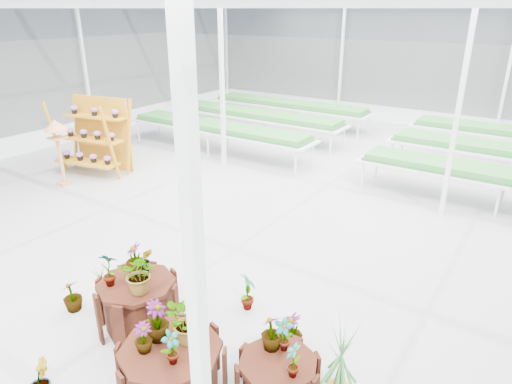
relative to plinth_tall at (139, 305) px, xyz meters
The scene contains 10 objects.
ground_plane 2.42m from the plinth_tall, 99.62° to the left, with size 24.00×24.00×0.00m, color gray.
greenhouse_shell 3.04m from the plinth_tall, 99.62° to the left, with size 18.00×24.00×4.50m, color white, non-canonical shape.
steel_frame 3.04m from the plinth_tall, 99.62° to the left, with size 18.00×24.00×4.50m, color silver, non-canonical shape.
nursery_benches 9.57m from the plinth_tall, 92.39° to the left, with size 16.00×7.00×0.84m, color silver, non-canonical shape.
plinth_tall is the anchor object (origin of this frame).
plinth_mid 1.34m from the plinth_tall, 26.57° to the right, with size 1.22×1.22×0.65m, color #35140B.
plinth_low 2.21m from the plinth_tall, ahead, with size 0.96×0.96×0.43m, color #35140B.
shelf_rack 7.15m from the plinth_tall, 146.55° to the left, with size 1.90×1.01×2.02m, color #B17214, non-canonical shape.
bird_table 6.55m from the plinth_tall, 153.95° to the left, with size 0.40×0.40×1.69m, color #AE7549, non-canonical shape.
nursery_plants 1.04m from the plinth_tall, ahead, with size 4.53×3.09×1.29m.
Camera 1 is at (4.69, -5.83, 4.20)m, focal length 32.00 mm.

